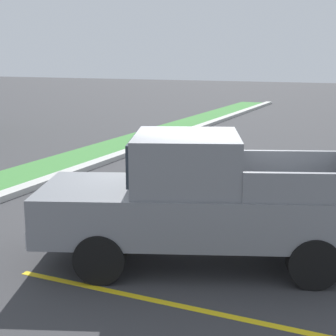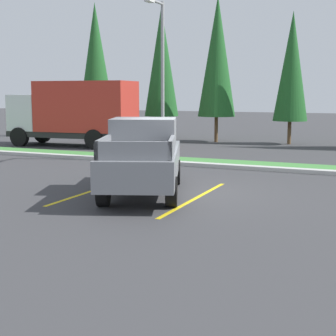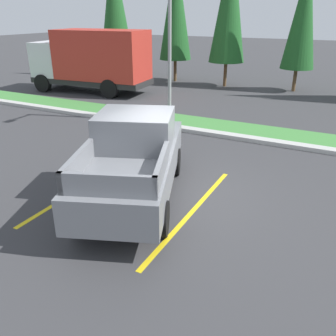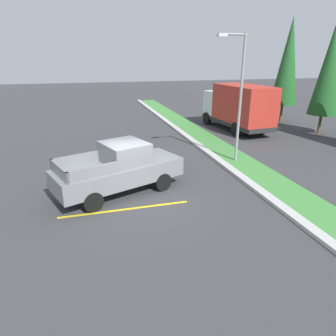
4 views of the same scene
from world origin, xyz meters
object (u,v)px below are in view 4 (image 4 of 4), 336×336
Objects in this scene: pickup_truck_main at (120,169)px; cypress_tree_left_inner at (330,68)px; cargo_truck_distant at (238,106)px; cypress_tree_leftmost at (288,62)px; street_light at (238,90)px.

cypress_tree_left_inner is at bearing 112.77° from pickup_truck_main.
cargo_truck_distant is 6.56m from cypress_tree_left_inner.
cypress_tree_leftmost is (-1.95, 5.27, 3.08)m from cargo_truck_distant.
cypress_tree_leftmost is at bearing -178.83° from cypress_tree_left_inner.
cargo_truck_distant is 6.41m from cypress_tree_leftmost.
cypress_tree_leftmost is (-10.95, 15.23, 3.89)m from pickup_truck_main.
street_light is 0.76× the size of cypress_tree_leftmost.
cypress_tree_left_inner is (-4.10, 9.04, 0.89)m from street_light.
cypress_tree_leftmost is 4.53m from cypress_tree_left_inner.
cypress_tree_leftmost is at bearing 110.28° from cargo_truck_distant.
cargo_truck_distant is 0.89× the size of cypress_tree_left_inner.
cargo_truck_distant is at bearing -115.57° from cypress_tree_left_inner.
cypress_tree_left_inner is (2.57, 5.36, 2.78)m from cargo_truck_distant.
street_light is 9.97m from cypress_tree_left_inner.
cypress_tree_left_inner reaches higher than pickup_truck_main.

